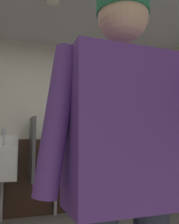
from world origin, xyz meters
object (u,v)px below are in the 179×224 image
at_px(person, 126,159).
at_px(soap_dispenser, 103,128).
at_px(urinal_middle, 57,161).
at_px(urinal_left, 3,163).
at_px(urinal_right, 105,160).

bearing_deg(person, soap_dispenser, 68.24).
bearing_deg(soap_dispenser, urinal_middle, -171.34).
bearing_deg(urinal_left, urinal_right, 0.00).
bearing_deg(urinal_right, urinal_left, 180.00).
bearing_deg(soap_dispenser, urinal_left, -175.55).
relative_size(urinal_middle, urinal_right, 1.00).
bearing_deg(urinal_middle, person, -97.07).
distance_m(person, soap_dispenser, 3.03).
distance_m(urinal_left, urinal_right, 1.50).
bearing_deg(person, urinal_right, 68.00).
xyz_separation_m(urinal_middle, person, (-0.33, -2.68, 0.22)).
bearing_deg(soap_dispenser, person, -111.76).
distance_m(urinal_left, urinal_middle, 0.75).
xyz_separation_m(urinal_right, soap_dispenser, (0.03, 0.12, 0.50)).
xyz_separation_m(urinal_left, urinal_right, (1.50, 0.00, 0.00)).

